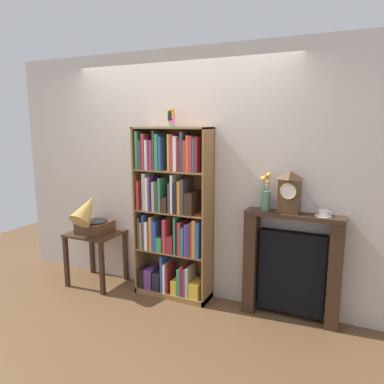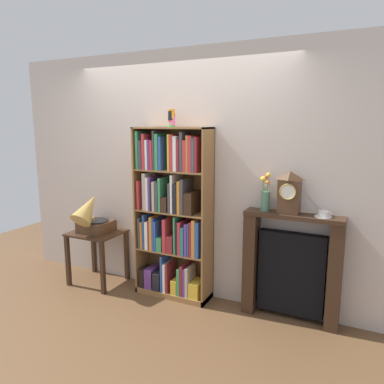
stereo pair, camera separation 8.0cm
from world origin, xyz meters
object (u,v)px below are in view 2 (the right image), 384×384
bookshelf (172,217)px  fireplace_mantel (291,268)px  gramophone (91,216)px  side_table_left (97,243)px  mantel_clock (289,192)px  flower_vase (265,196)px  teacup_with_saucer (323,214)px  cup_stack (172,118)px

bookshelf → fireplace_mantel: (1.26, 0.06, -0.37)m
bookshelf → gramophone: size_ratio=3.56×
side_table_left → gramophone: bearing=-90.0°
mantel_clock → flower_vase: bearing=178.0°
gramophone → flower_vase: 1.99m
side_table_left → gramophone: (0.00, -0.07, 0.35)m
teacup_with_saucer → gramophone: bearing=-174.8°
side_table_left → fireplace_mantel: bearing=4.3°
fireplace_mantel → flower_vase: 0.73m
cup_stack → side_table_left: bearing=-173.3°
cup_stack → side_table_left: cup_stack is taller
flower_vase → teacup_with_saucer: 0.54m
fireplace_mantel → teacup_with_saucer: size_ratio=7.01×
fireplace_mantel → teacup_with_saucer: (0.26, -0.02, 0.56)m
mantel_clock → side_table_left: bearing=-176.1°
gramophone → teacup_with_saucer: 2.49m
gramophone → cup_stack: bearing=11.0°
fireplace_mantel → side_table_left: bearing=-175.7°
side_table_left → flower_vase: size_ratio=1.70×
cup_stack → fireplace_mantel: bearing=2.4°
mantel_clock → flower_vase: (-0.22, 0.01, -0.05)m
flower_vase → teacup_with_saucer: (0.53, -0.01, -0.12)m
flower_vase → mantel_clock: bearing=-2.0°
flower_vase → teacup_with_saucer: size_ratio=2.46×
teacup_with_saucer → bookshelf: bearing=-178.1°
bookshelf → cup_stack: (-0.00, 0.01, 1.03)m
cup_stack → gramophone: size_ratio=0.34×
gramophone → flower_vase: size_ratio=1.40×
bookshelf → side_table_left: size_ratio=2.93×
flower_vase → gramophone: bearing=-173.3°
mantel_clock → flower_vase: 0.23m
bookshelf → fireplace_mantel: size_ratio=1.75×
side_table_left → flower_vase: bearing=4.6°
side_table_left → teacup_with_saucer: (2.47, 0.15, 0.59)m
bookshelf → mantel_clock: 1.26m
fireplace_mantel → mantel_clock: bearing=-160.0°
bookshelf → flower_vase: bearing=3.2°
bookshelf → fireplace_mantel: 1.31m
side_table_left → flower_vase: (1.94, 0.16, 0.71)m
bookshelf → teacup_with_saucer: size_ratio=12.27×
side_table_left → mantel_clock: 2.30m
gramophone → flower_vase: (1.94, 0.23, 0.36)m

